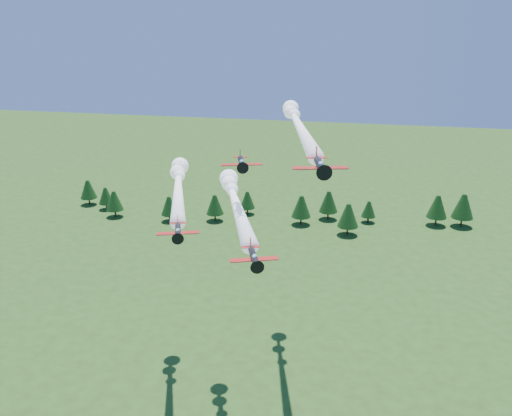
% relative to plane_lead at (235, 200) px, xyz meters
% --- Properties ---
extents(plane_lead, '(17.89, 41.02, 3.70)m').
position_rel_plane_lead_xyz_m(plane_lead, '(0.00, 0.00, 0.00)').
color(plane_lead, black).
rests_on(plane_lead, ground).
extents(plane_left, '(17.04, 40.50, 3.70)m').
position_rel_plane_lead_xyz_m(plane_left, '(-13.18, 7.66, -0.32)').
color(plane_left, black).
rests_on(plane_left, ground).
extents(plane_right, '(17.70, 55.09, 3.70)m').
position_rel_plane_lead_xyz_m(plane_right, '(8.68, 18.42, 10.45)').
color(plane_right, black).
rests_on(plane_right, ground).
extents(plane_slot, '(6.93, 7.68, 2.43)m').
position_rel_plane_lead_xyz_m(plane_slot, '(2.23, -4.32, 8.23)').
color(plane_slot, black).
rests_on(plane_slot, ground).
extents(treeline, '(174.96, 23.19, 11.94)m').
position_rel_plane_lead_xyz_m(treeline, '(3.00, 98.18, -34.55)').
color(treeline, '#382314').
rests_on(treeline, ground).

